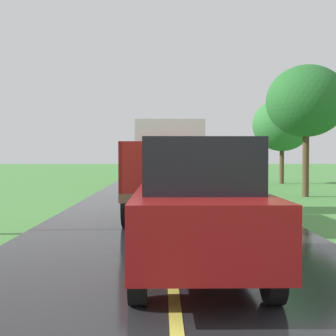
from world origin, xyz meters
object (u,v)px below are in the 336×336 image
at_px(banana_truck_near, 170,166).
at_px(following_car, 197,205).
at_px(banana_truck_far, 166,161).
at_px(roadside_tree_mid_right, 282,125).
at_px(roadside_tree_near_left, 306,101).

relative_size(banana_truck_near, following_car, 1.42).
distance_m(banana_truck_near, banana_truck_far, 15.89).
xyz_separation_m(banana_truck_far, roadside_tree_mid_right, (7.47, -0.83, 2.30)).
height_order(banana_truck_near, banana_truck_far, same).
bearing_deg(roadside_tree_near_left, banana_truck_far, 121.22).
bearing_deg(banana_truck_far, roadside_tree_near_left, -58.78).
xyz_separation_m(banana_truck_far, roadside_tree_near_left, (6.01, -9.92, 2.66)).
bearing_deg(banana_truck_near, following_car, -87.68).
relative_size(banana_truck_far, roadside_tree_near_left, 1.02).
bearing_deg(banana_truck_far, following_car, -89.34).
height_order(banana_truck_far, roadside_tree_near_left, roadside_tree_near_left).
bearing_deg(following_car, banana_truck_far, 90.66).
xyz_separation_m(banana_truck_far, following_car, (0.26, -22.64, -0.41)).
xyz_separation_m(roadside_tree_near_left, following_car, (-5.75, -12.72, -3.07)).
relative_size(banana_truck_far, following_car, 1.42).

